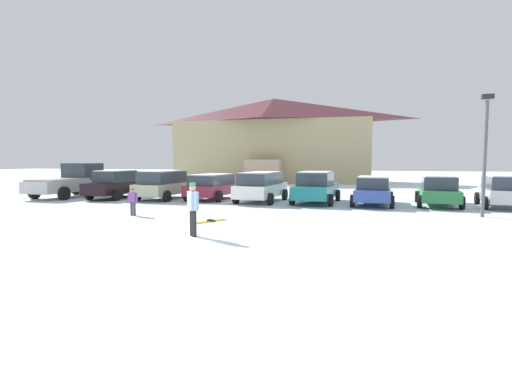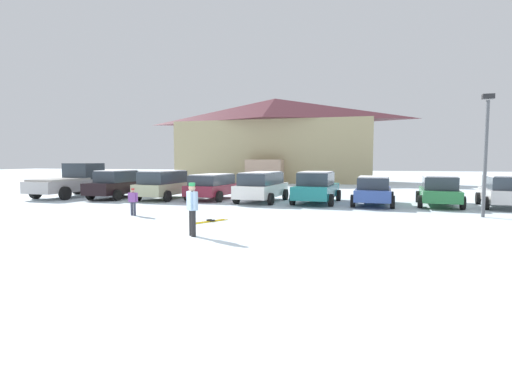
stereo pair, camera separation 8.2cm
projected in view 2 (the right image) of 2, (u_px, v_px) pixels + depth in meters
ground at (164, 246)px, 10.99m from camera, size 160.00×160.00×0.00m
ski_lodge at (275, 140)px, 43.76m from camera, size 21.42×9.68×9.04m
parked_black_sedan at (118, 184)px, 24.75m from camera, size 2.26×4.86×1.74m
parked_beige_suv at (164, 184)px, 23.99m from camera, size 2.27×4.39×1.73m
parked_maroon_van at (213, 186)px, 23.74m from camera, size 2.52×4.19×1.53m
parked_white_suv at (262, 186)px, 22.51m from camera, size 2.47×4.80×1.69m
parked_teal_hatchback at (316, 187)px, 21.90m from camera, size 2.50×4.87×1.74m
parked_blue_hatchback at (373, 190)px, 20.84m from camera, size 2.28×4.35×1.52m
parked_green_coupe at (439, 190)px, 20.57m from camera, size 2.43×4.72×1.57m
parked_silver_wagon at (504, 190)px, 19.74m from camera, size 2.45×4.27×1.62m
pickup_truck at (74, 181)px, 25.74m from camera, size 2.77×5.84×2.15m
skier_adult_in_blue_parka at (192, 206)px, 12.35m from camera, size 0.45×0.49×1.67m
skier_child_in_purple_jacket at (133, 200)px, 17.02m from camera, size 0.43×0.21×1.16m
pair_of_skis at (210, 221)px, 15.33m from camera, size 1.08×1.50×0.08m
lamp_post at (486, 148)px, 16.32m from camera, size 0.44×0.24×5.04m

